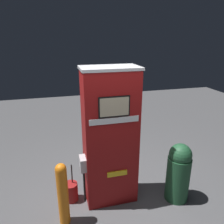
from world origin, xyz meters
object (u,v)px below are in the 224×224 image
at_px(safety_bollard, 63,193).
at_px(trash_bin, 178,172).
at_px(gas_pump, 110,138).
at_px(squeegee_bucket, 71,192).

height_order(safety_bollard, trash_bin, trash_bin).
bearing_deg(trash_bin, safety_bollard, -178.99).
bearing_deg(gas_pump, squeegee_bucket, 172.36).
distance_m(safety_bollard, squeegee_bucket, 0.58).
bearing_deg(squeegee_bucket, gas_pump, -7.64).
distance_m(gas_pump, squeegee_bucket, 1.13).
bearing_deg(squeegee_bucket, trash_bin, -13.35).
bearing_deg(gas_pump, safety_bollard, -155.63).
xyz_separation_m(safety_bollard, trash_bin, (1.82, 0.03, -0.00)).
xyz_separation_m(gas_pump, trash_bin, (1.05, -0.32, -0.58)).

